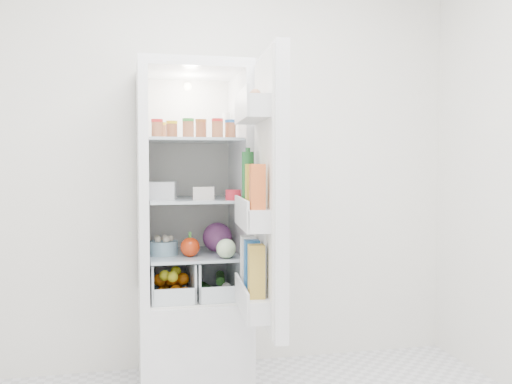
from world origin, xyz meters
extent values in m
cube|color=white|center=(0.00, 1.50, 1.30)|extent=(3.00, 0.02, 2.60)
cube|color=silver|center=(-0.20, 1.21, 0.25)|extent=(0.60, 0.60, 0.50)
cube|color=silver|center=(-0.20, 1.21, 1.77)|extent=(0.60, 0.60, 0.05)
cube|color=silver|center=(-0.20, 1.49, 1.12)|extent=(0.60, 0.05, 1.25)
cube|color=silver|center=(-0.47, 1.21, 1.12)|extent=(0.05, 0.60, 1.25)
cube|color=silver|center=(0.07, 1.21, 1.12)|extent=(0.05, 0.60, 1.25)
cube|color=white|center=(-0.20, 1.46, 1.12)|extent=(0.50, 0.01, 1.25)
sphere|color=white|center=(-0.20, 1.42, 1.71)|extent=(0.05, 0.05, 0.05)
cube|color=#A1B2BD|center=(-0.20, 1.19, 0.74)|extent=(0.49, 0.53, 0.01)
cube|color=#A1B2BD|center=(-0.20, 1.19, 1.05)|extent=(0.49, 0.53, 0.02)
cube|color=#A1B2BD|center=(-0.20, 1.19, 1.38)|extent=(0.49, 0.53, 0.02)
cylinder|color=#B21919|center=(-0.40, 1.05, 1.43)|extent=(0.06, 0.06, 0.08)
cylinder|color=gold|center=(-0.32, 1.10, 1.43)|extent=(0.06, 0.06, 0.08)
cylinder|color=#267226|center=(-0.24, 1.02, 1.43)|extent=(0.06, 0.06, 0.08)
cylinder|color=brown|center=(-0.16, 1.12, 1.43)|extent=(0.06, 0.06, 0.08)
cylinder|color=#B21919|center=(-0.08, 1.05, 1.43)|extent=(0.06, 0.06, 0.08)
cylinder|color=#194C8C|center=(0.00, 1.10, 1.43)|extent=(0.06, 0.06, 0.08)
cylinder|color=#BF8C19|center=(-0.36, 1.28, 1.43)|extent=(0.06, 0.06, 0.08)
cylinder|color=silver|center=(0.01, 1.32, 1.47)|extent=(0.06, 0.06, 0.16)
cube|color=silver|center=(-0.37, 1.16, 1.10)|extent=(0.17, 0.17, 0.09)
cube|color=silver|center=(-0.15, 1.13, 1.09)|extent=(0.13, 0.13, 0.07)
cylinder|color=#B41B29|center=(-0.01, 0.99, 1.08)|extent=(0.08, 0.08, 0.05)
sphere|color=#5B1F5B|center=(-0.06, 1.21, 0.83)|extent=(0.17, 0.17, 0.17)
sphere|color=red|center=(-0.23, 1.07, 0.80)|extent=(0.11, 0.11, 0.11)
cylinder|color=#7DA5BB|center=(-0.36, 1.18, 0.79)|extent=(0.17, 0.17, 0.08)
sphere|color=#AEC997|center=(-0.05, 0.97, 0.80)|extent=(0.10, 0.10, 0.10)
sphere|color=orange|center=(-0.39, 1.06, 0.55)|extent=(0.07, 0.07, 0.07)
sphere|color=orange|center=(-0.32, 1.06, 0.55)|extent=(0.07, 0.07, 0.07)
sphere|color=orange|center=(-0.26, 1.06, 0.55)|extent=(0.07, 0.07, 0.07)
sphere|color=orange|center=(-0.39, 1.19, 0.61)|extent=(0.07, 0.07, 0.07)
sphere|color=orange|center=(-0.32, 1.19, 0.61)|extent=(0.07, 0.07, 0.07)
sphere|color=orange|center=(-0.26, 1.19, 0.61)|extent=(0.07, 0.07, 0.07)
sphere|color=orange|center=(-0.35, 1.31, 0.55)|extent=(0.07, 0.07, 0.07)
sphere|color=orange|center=(-0.28, 1.31, 0.55)|extent=(0.07, 0.07, 0.07)
sphere|color=orange|center=(-0.30, 1.12, 0.55)|extent=(0.07, 0.07, 0.07)
sphere|color=yellow|center=(-0.36, 1.12, 0.64)|extent=(0.06, 0.06, 0.06)
sphere|color=yellow|center=(-0.29, 1.24, 0.64)|extent=(0.06, 0.06, 0.06)
sphere|color=yellow|center=(-0.32, 1.08, 0.64)|extent=(0.06, 0.06, 0.06)
cylinder|color=#194416|center=(-0.12, 1.19, 0.54)|extent=(0.09, 0.21, 0.05)
cylinder|color=#194416|center=(-0.04, 1.24, 0.59)|extent=(0.08, 0.21, 0.05)
sphere|color=white|center=(-0.08, 1.06, 0.54)|extent=(0.05, 0.05, 0.05)
sphere|color=white|center=(-0.03, 1.08, 0.57)|extent=(0.05, 0.05, 0.05)
cube|color=silver|center=(0.11, 0.61, 1.12)|extent=(0.11, 0.60, 1.30)
cube|color=white|center=(0.07, 0.61, 1.12)|extent=(0.06, 0.56, 1.26)
cube|color=silver|center=(0.02, 0.62, 1.50)|extent=(0.15, 0.51, 0.10)
cube|color=silver|center=(0.02, 0.62, 1.00)|extent=(0.15, 0.51, 0.10)
cube|color=silver|center=(0.02, 0.62, 0.60)|extent=(0.15, 0.51, 0.10)
sphere|color=#9A6445|center=(0.01, 0.50, 1.56)|extent=(0.05, 0.05, 0.05)
sphere|color=#9A6445|center=(0.01, 0.58, 1.56)|extent=(0.05, 0.05, 0.05)
sphere|color=#9A6445|center=(0.02, 0.66, 1.56)|extent=(0.05, 0.05, 0.05)
sphere|color=#9A6445|center=(0.02, 0.74, 1.56)|extent=(0.05, 0.05, 0.05)
cylinder|color=#164F20|center=(0.03, 0.77, 1.18)|extent=(0.06, 0.06, 0.26)
cube|color=gold|center=(0.01, 0.59, 1.15)|extent=(0.07, 0.07, 0.20)
cube|color=orange|center=(0.00, 0.44, 1.15)|extent=(0.07, 0.07, 0.20)
cube|color=white|center=(0.03, 0.77, 0.77)|extent=(0.08, 0.08, 0.24)
cube|color=#2261AA|center=(0.01, 0.62, 0.77)|extent=(0.08, 0.08, 0.24)
cube|color=gold|center=(0.00, 0.47, 0.77)|extent=(0.08, 0.08, 0.24)
camera|label=1|loc=(-0.56, -1.99, 1.25)|focal=40.00mm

